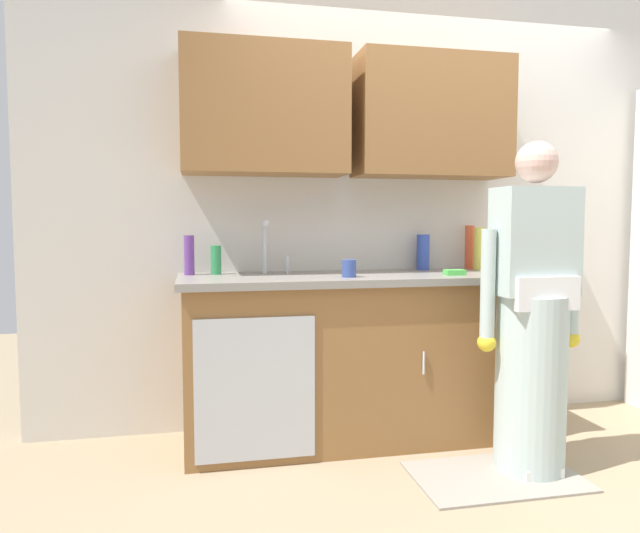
% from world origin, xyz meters
% --- Properties ---
extents(ground_plane, '(9.00, 9.00, 0.00)m').
position_xyz_m(ground_plane, '(0.00, 0.00, 0.00)').
color(ground_plane, '#998466').
extents(kitchen_wall_with_uppers, '(4.80, 0.44, 2.70)m').
position_xyz_m(kitchen_wall_with_uppers, '(-0.14, 0.99, 1.48)').
color(kitchen_wall_with_uppers, beige).
rests_on(kitchen_wall_with_uppers, ground).
extents(counter_cabinet, '(1.90, 0.62, 0.90)m').
position_xyz_m(counter_cabinet, '(-0.55, 0.70, 0.45)').
color(counter_cabinet, brown).
rests_on(counter_cabinet, ground).
extents(countertop, '(1.96, 0.66, 0.04)m').
position_xyz_m(countertop, '(-0.55, 0.70, 0.92)').
color(countertop, gray).
rests_on(countertop, counter_cabinet).
extents(sink, '(0.50, 0.36, 0.35)m').
position_xyz_m(sink, '(-1.01, 0.71, 0.93)').
color(sink, '#B7BABF').
rests_on(sink, counter_cabinet).
extents(person_at_sink, '(0.55, 0.34, 1.62)m').
position_xyz_m(person_at_sink, '(0.18, 0.10, 0.69)').
color(person_at_sink, white).
rests_on(person_at_sink, ground).
extents(floor_mat, '(0.80, 0.50, 0.01)m').
position_xyz_m(floor_mat, '(-0.02, 0.05, 0.01)').
color(floor_mat, gray).
rests_on(floor_mat, ground).
extents(bottle_soap, '(0.06, 0.06, 0.26)m').
position_xyz_m(bottle_soap, '(0.27, 0.85, 1.07)').
color(bottle_soap, '#D8D14C').
rests_on(bottle_soap, countertop).
extents(bottle_dish_liquid, '(0.06, 0.06, 0.22)m').
position_xyz_m(bottle_dish_liquid, '(-1.47, 0.87, 1.05)').
color(bottle_dish_liquid, '#66388C').
rests_on(bottle_dish_liquid, countertop).
extents(bottle_cleaner_spray, '(0.06, 0.06, 0.16)m').
position_xyz_m(bottle_cleaner_spray, '(-1.32, 0.88, 1.02)').
color(bottle_cleaner_spray, '#2D8C4C').
rests_on(bottle_cleaner_spray, countertop).
extents(bottle_water_short, '(0.06, 0.06, 0.27)m').
position_xyz_m(bottle_water_short, '(0.25, 0.94, 1.08)').
color(bottle_water_short, '#E05933').
rests_on(bottle_water_short, countertop).
extents(bottle_water_tall, '(0.08, 0.08, 0.22)m').
position_xyz_m(bottle_water_tall, '(-0.06, 0.93, 1.05)').
color(bottle_water_tall, '#334CB2').
rests_on(bottle_water_tall, countertop).
extents(cup_by_sink, '(0.08, 0.08, 0.09)m').
position_xyz_m(cup_by_sink, '(-0.63, 0.55, 0.99)').
color(cup_by_sink, '#33478C').
rests_on(cup_by_sink, countertop).
extents(sponge, '(0.11, 0.07, 0.03)m').
position_xyz_m(sponge, '(-0.02, 0.55, 0.96)').
color(sponge, '#4CBF4C').
rests_on(sponge, countertop).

